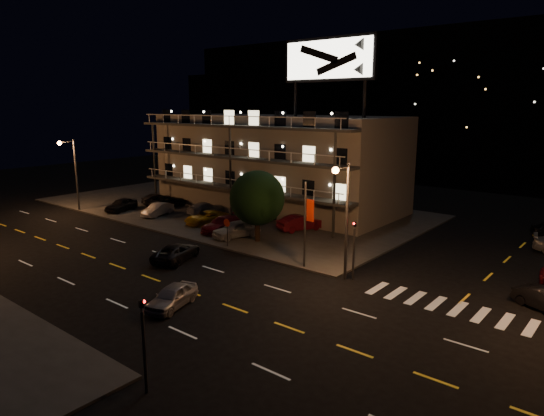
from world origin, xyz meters
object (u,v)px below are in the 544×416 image
Objects in this scene: tree at (257,200)px; lot_car_2 at (207,218)px; lot_car_4 at (236,229)px; lot_car_7 at (206,208)px; road_car_east at (172,296)px; road_car_west at (176,252)px.

tree is 1.37× the size of lot_car_2.
lot_car_4 is 10.26m from lot_car_7.
lot_car_4 is 1.03× the size of lot_car_7.
lot_car_7 is at bearing 115.57° from road_car_east.
lot_car_4 is (-2.25, -0.24, -2.90)m from tree.
tree reaches higher than lot_car_2.
tree is at bearing 165.40° from lot_car_7.
road_car_east is at bearing 119.65° from road_car_west.
lot_car_2 is 11.07m from road_car_west.
lot_car_4 reaches higher than lot_car_2.
lot_car_7 is (-9.06, 4.82, -0.13)m from lot_car_4.
lot_car_4 is (5.69, -1.74, 0.13)m from lot_car_2.
lot_car_4 is at bearing -4.70° from lot_car_2.
road_car_west is at bearing -70.41° from lot_car_4.
lot_car_2 is at bearing 177.71° from lot_car_4.
tree reaches higher than lot_car_4.
road_car_east is at bearing -46.41° from lot_car_4.
road_car_east is (5.07, -13.52, -3.15)m from tree.
lot_car_2 and lot_car_7 have the same top height.
tree reaches higher than road_car_east.
tree reaches higher than road_car_west.
lot_car_7 is 1.11× the size of road_car_east.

